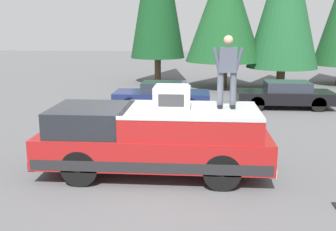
{
  "coord_description": "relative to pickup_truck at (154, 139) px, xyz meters",
  "views": [
    {
      "loc": [
        -8.68,
        -0.98,
        3.59
      ],
      "look_at": [
        0.93,
        -0.25,
        1.35
      ],
      "focal_mm": 42.2,
      "sensor_mm": 36.0,
      "label": 1
    }
  ],
  "objects": [
    {
      "name": "compressor_unit",
      "position": [
        -0.09,
        -0.43,
        1.05
      ],
      "size": [
        0.65,
        0.84,
        0.56
      ],
      "color": "silver",
      "rests_on": "pickup_truck"
    },
    {
      "name": "parked_car_black",
      "position": [
        8.21,
        -4.83,
        -0.29
      ],
      "size": [
        1.64,
        4.1,
        1.16
      ],
      "color": "black",
      "rests_on": "ground"
    },
    {
      "name": "pickup_truck",
      "position": [
        0.0,
        0.0,
        0.0
      ],
      "size": [
        2.01,
        5.54,
        1.65
      ],
      "color": "maroon",
      "rests_on": "ground"
    },
    {
      "name": "person_on_truck_bed",
      "position": [
        0.13,
        -1.71,
        1.68
      ],
      "size": [
        0.29,
        0.72,
        1.69
      ],
      "color": "#4C515B",
      "rests_on": "pickup_truck"
    },
    {
      "name": "ground_plane",
      "position": [
        -0.43,
        -0.04,
        -0.87
      ],
      "size": [
        90.0,
        90.0,
        0.0
      ],
      "primitive_type": "plane",
      "color": "#565659"
    },
    {
      "name": "conifer_center_left",
      "position": [
        13.52,
        -2.43,
        3.66
      ],
      "size": [
        4.25,
        4.25,
        7.55
      ],
      "color": "#4C3826",
      "rests_on": "ground"
    },
    {
      "name": "parked_car_navy",
      "position": [
        7.65,
        0.5,
        -0.29
      ],
      "size": [
        1.64,
        4.1,
        1.16
      ],
      "color": "navy",
      "rests_on": "ground"
    }
  ]
}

